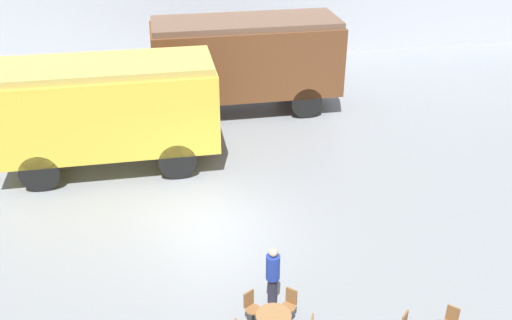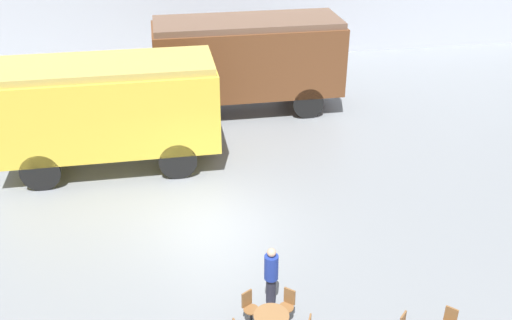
% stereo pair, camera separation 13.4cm
% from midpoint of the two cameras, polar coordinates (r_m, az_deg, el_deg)
% --- Properties ---
extents(ground_plane, '(80.00, 80.00, 0.00)m').
position_cam_midpoint_polar(ground_plane, '(17.06, -4.08, -6.70)').
color(ground_plane, gray).
extents(passenger_coach_wooden, '(7.69, 2.90, 3.90)m').
position_cam_midpoint_polar(passenger_coach_wooden, '(24.01, -1.16, 10.29)').
color(passenger_coach_wooden, brown).
rests_on(passenger_coach_wooden, ground_plane).
extents(passenger_coach_vintage, '(7.41, 2.86, 3.79)m').
position_cam_midpoint_polar(passenger_coach_vintage, '(19.93, -15.00, 5.24)').
color(passenger_coach_vintage, gold).
rests_on(passenger_coach_vintage, ground_plane).
extents(cafe_chair_0, '(0.40, 0.41, 0.87)m').
position_cam_midpoint_polar(cafe_chair_0, '(13.75, 3.10, -14.09)').
color(cafe_chair_0, black).
rests_on(cafe_chair_0, ground_plane).
extents(cafe_chair_1, '(0.39, 0.40, 0.87)m').
position_cam_midpoint_polar(cafe_chair_1, '(13.67, -0.80, -14.34)').
color(cafe_chair_1, black).
rests_on(cafe_chair_1, ground_plane).
extents(visitor_person, '(0.34, 0.34, 1.62)m').
position_cam_midpoint_polar(visitor_person, '(13.95, 1.41, -11.30)').
color(visitor_person, '#262633').
rests_on(visitor_person, ground_plane).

